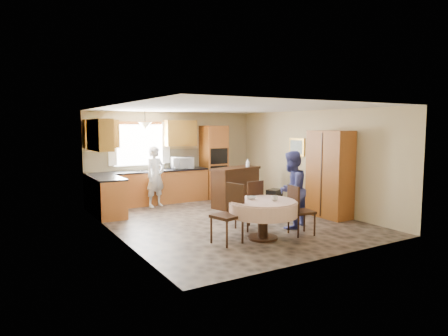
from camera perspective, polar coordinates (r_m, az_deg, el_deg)
The scene contains 36 objects.
floor at distance 9.03m, azimuth 0.56°, elevation -7.49°, with size 5.00×6.00×0.01m, color brown.
ceiling at distance 8.79m, azimuth 0.58°, elevation 8.57°, with size 5.00×6.00×0.01m, color white.
wall_back at distance 11.48m, azimuth -7.25°, elevation 1.67°, with size 5.00×0.02×2.50m, color tan.
wall_front at distance 6.46m, azimuth 14.54°, elevation -1.80°, with size 5.00×0.02×2.50m, color tan.
wall_left at distance 7.82m, azimuth -15.27°, elevation -0.50°, with size 0.02×6.00×2.50m, color tan.
wall_right at distance 10.34m, azimuth 12.49°, elevation 1.11°, with size 0.02×6.00×2.50m, color tan.
window at distance 11.08m, azimuth -11.98°, elevation 3.25°, with size 1.40×0.03×1.10m, color white.
curtain_left at distance 10.81m, azimuth -15.67°, elevation 3.36°, with size 0.22×0.02×1.15m, color white.
curtain_right at distance 11.29m, azimuth -8.30°, elevation 3.62°, with size 0.22×0.02×1.15m, color white.
base_cab_back at distance 10.98m, azimuth -10.64°, elevation -2.83°, with size 3.30×0.60×0.88m, color #BD6732.
counter_back at distance 10.92m, azimuth -10.68°, elevation -0.45°, with size 3.30×0.64×0.04m, color black.
base_cab_left at distance 9.74m, azimuth -16.29°, elevation -4.10°, with size 0.60×1.20×0.88m, color #BD6732.
counter_left at distance 9.67m, azimuth -16.37°, elevation -1.41°, with size 0.64×1.20×0.04m, color black.
backsplash at distance 11.16m, azimuth -11.22°, elevation 1.13°, with size 3.30×0.02×0.55m, color beige.
wall_cab_left at distance 10.64m, azimuth -17.14°, elevation 4.68°, with size 0.85×0.33×0.72m, color #C28830.
wall_cab_right at distance 11.36m, azimuth -6.26°, elevation 4.97°, with size 0.90×0.33×0.72m, color #C28830.
wall_cab_side at distance 9.56m, azimuth -17.33°, elevation 4.55°, with size 0.33×1.20×0.72m, color #C28830.
oven_tower at distance 11.73m, azimuth -1.47°, elevation 0.88°, with size 0.66×0.62×2.12m, color #BD6732.
oven_upper at distance 11.44m, azimuth -0.70°, elevation 1.71°, with size 0.56×0.01×0.45m, color black.
oven_lower at distance 11.49m, azimuth -0.69°, elevation -0.78°, with size 0.56×0.01×0.45m, color black.
pendant at distance 10.61m, azimuth -11.20°, elevation 5.96°, with size 0.36×0.36×0.18m, color beige.
sideboard at distance 10.46m, azimuth 1.66°, elevation -2.91°, with size 1.36×0.56×0.97m, color #341B0E.
space_heater at distance 10.07m, azimuth 7.20°, elevation -4.56°, with size 0.39×0.27×0.54m, color black.
cupboard at distance 9.54m, azimuth 14.86°, elevation -0.85°, with size 0.52×1.05×2.00m, color #BD6732.
dining_table at distance 7.51m, azimuth 5.58°, elevation -5.85°, with size 1.28×1.28×0.73m.
chair_left at distance 7.25m, azimuth 0.92°, elevation -6.06°, with size 0.56×0.56×1.07m.
chair_back at distance 8.14m, azimuth 3.93°, elevation -4.96°, with size 0.49×0.49×1.01m.
chair_right at distance 7.87m, azimuth 10.55°, elevation -5.60°, with size 0.49×0.49×0.97m.
framed_picture at distance 10.70m, azimuth 10.37°, elevation 2.94°, with size 0.06×0.56×0.47m.
microwave at distance 11.22m, azimuth -6.00°, elevation 0.74°, with size 0.59×0.40×0.33m, color silver.
person_sink at distance 10.57m, azimuth -9.76°, elevation -1.21°, with size 0.58×0.38×1.59m, color silver.
person_dining at distance 8.37m, azimuth 9.60°, elevation -3.06°, with size 0.78×0.61×1.60m, color #3E4288.
bowl_sideboard at distance 10.24m, azimuth 0.28°, elevation -0.21°, with size 0.22×0.22×0.05m, color #B2B2B2.
bottle_sideboard at distance 10.59m, azimuth 3.40°, elevation 0.59°, with size 0.11×0.11×0.28m, color silver.
cup_table at distance 7.46m, azimuth 7.23°, elevation -4.30°, with size 0.13×0.13×0.10m, color #B2B2B2.
bowl_table at distance 7.55m, azimuth 3.91°, elevation -4.30°, with size 0.19×0.19×0.06m, color #B2B2B2.
Camera 1 is at (-4.57, -7.50, 2.11)m, focal length 32.00 mm.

